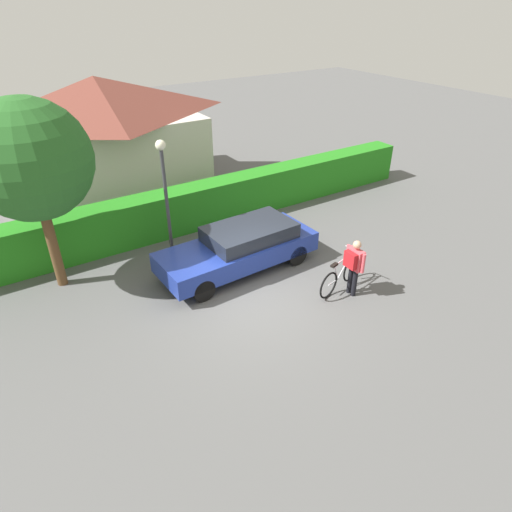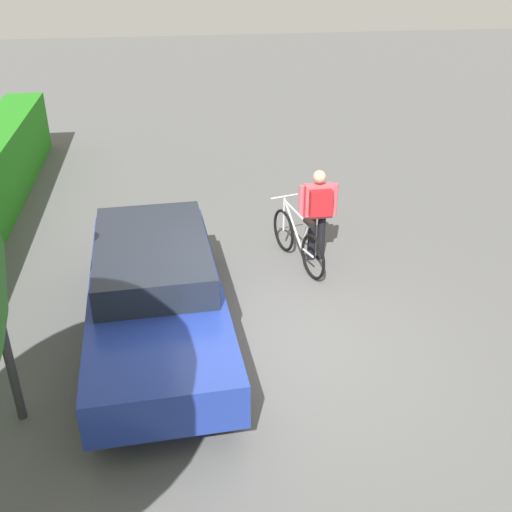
% 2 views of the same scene
% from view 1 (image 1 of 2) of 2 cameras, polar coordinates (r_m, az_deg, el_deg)
% --- Properties ---
extents(ground_plane, '(60.00, 60.00, 0.00)m').
position_cam_1_polar(ground_plane, '(11.68, -0.47, -5.36)').
color(ground_plane, '#565656').
extents(hedge_row, '(19.09, 0.90, 1.42)m').
position_cam_1_polar(hedge_row, '(14.86, -10.03, 5.74)').
color(hedge_row, '#237B1A').
rests_on(hedge_row, ground).
extents(house_distant, '(7.36, 4.77, 4.32)m').
position_cam_1_polar(house_distant, '(18.47, -19.07, 14.50)').
color(house_distant, beige).
rests_on(house_distant, ground).
extents(parked_car_near, '(4.61, 1.87, 1.28)m').
position_cam_1_polar(parked_car_near, '(12.54, -1.97, 1.19)').
color(parked_car_near, navy).
rests_on(parked_car_near, ground).
extents(bicycle, '(1.78, 0.63, 1.02)m').
position_cam_1_polar(bicycle, '(12.00, 10.77, -2.50)').
color(bicycle, black).
rests_on(bicycle, ground).
extents(person_rider, '(0.35, 0.65, 1.59)m').
position_cam_1_polar(person_rider, '(11.55, 12.46, -0.90)').
color(person_rider, black).
rests_on(person_rider, ground).
extents(street_lamp, '(0.28, 0.28, 3.59)m').
position_cam_1_polar(street_lamp, '(12.55, -11.63, 9.06)').
color(street_lamp, '#38383D').
rests_on(street_lamp, ground).
extents(tree_kerbside, '(2.91, 2.91, 4.96)m').
position_cam_1_polar(tree_kerbside, '(11.90, -27.01, 10.85)').
color(tree_kerbside, brown).
rests_on(tree_kerbside, ground).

